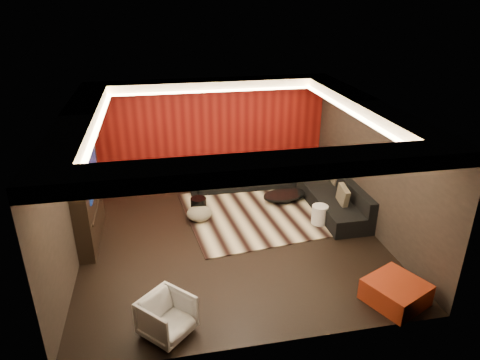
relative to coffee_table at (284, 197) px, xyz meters
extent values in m
cube|color=black|center=(-1.58, -1.44, -0.12)|extent=(6.00, 6.00, 0.02)
cube|color=silver|center=(-1.58, -1.44, 2.70)|extent=(6.00, 6.00, 0.02)
cube|color=black|center=(-1.58, 1.57, 1.29)|extent=(6.00, 0.02, 2.80)
cube|color=black|center=(-4.59, -1.44, 1.29)|extent=(0.02, 6.00, 2.80)
cube|color=black|center=(1.43, -1.44, 1.29)|extent=(0.02, 6.00, 2.80)
cube|color=#6B0C0A|center=(-1.58, 1.53, 1.29)|extent=(5.98, 0.05, 2.78)
cube|color=silver|center=(-1.58, 1.26, 2.58)|extent=(6.00, 0.60, 0.22)
cube|color=silver|center=(-1.58, -4.14, 2.58)|extent=(6.00, 0.60, 0.22)
cube|color=silver|center=(-4.28, -1.44, 2.58)|extent=(0.60, 4.80, 0.22)
cube|color=silver|center=(1.12, -1.44, 2.58)|extent=(0.60, 4.80, 0.22)
cube|color=#FFD899|center=(-1.58, 0.92, 2.49)|extent=(4.80, 0.08, 0.04)
cube|color=#FFD899|center=(-1.58, -3.80, 2.49)|extent=(4.80, 0.08, 0.04)
cube|color=#FFD899|center=(-3.94, -1.44, 2.49)|extent=(0.08, 4.80, 0.04)
cube|color=#FFD899|center=(0.78, -1.44, 2.49)|extent=(0.08, 4.80, 0.04)
cube|color=black|center=(-4.43, -0.84, 0.99)|extent=(0.30, 2.00, 2.20)
cube|color=black|center=(-4.27, -0.84, 1.34)|extent=(0.04, 1.30, 0.80)
cube|color=black|center=(-4.27, -0.84, 0.59)|extent=(0.04, 1.60, 0.04)
cube|color=beige|center=(-0.41, -0.41, -0.10)|extent=(4.32, 3.44, 0.02)
cylinder|color=black|center=(0.00, 0.00, 0.00)|extent=(1.26, 1.26, 0.18)
cylinder|color=black|center=(-2.15, -0.33, 0.12)|extent=(0.44, 0.44, 0.42)
ellipsoid|color=beige|center=(-2.16, -0.55, 0.06)|extent=(0.68, 0.68, 0.31)
cylinder|color=silver|center=(0.44, -1.22, 0.11)|extent=(0.37, 0.37, 0.44)
cube|color=#A22A14|center=(0.74, -3.94, 0.08)|extent=(1.14, 1.14, 0.38)
imported|color=silver|center=(-3.00, -3.94, 0.21)|extent=(0.98, 0.98, 0.64)
cube|color=black|center=(-0.33, 1.11, 0.09)|extent=(3.50, 0.90, 0.40)
cube|color=black|center=(-0.33, 1.46, 0.46)|extent=(3.50, 0.20, 0.35)
cube|color=black|center=(0.97, -0.64, 0.09)|extent=(0.90, 2.60, 0.40)
cube|color=black|center=(1.32, -0.64, 0.46)|extent=(0.20, 2.60, 0.35)
cube|color=black|center=(-2.13, 1.11, 0.19)|extent=(0.20, 0.90, 0.60)
cube|color=tan|center=(1.25, -0.05, 0.51)|extent=(0.12, 0.50, 0.50)
cube|color=tan|center=(-0.40, 1.23, 0.51)|extent=(0.42, 0.20, 0.44)
cube|color=tan|center=(0.98, -1.15, 0.51)|extent=(0.12, 0.50, 0.50)
cube|color=tan|center=(0.90, 0.96, 0.51)|extent=(0.42, 0.20, 0.44)
camera|label=1|loc=(-2.90, -9.04, 4.64)|focal=32.00mm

